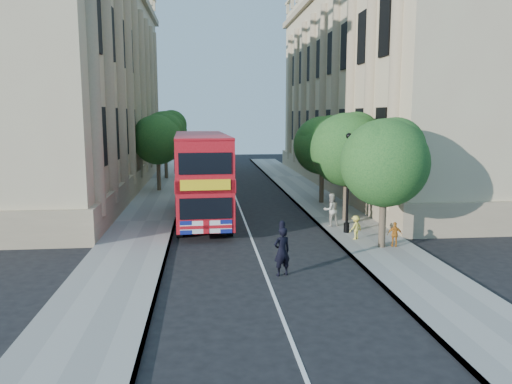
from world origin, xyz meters
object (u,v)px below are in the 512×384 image
object	(u,v)px
box_van	(202,186)
police_constable	(282,251)
lamp_post	(348,187)
double_decker_bus	(201,174)
woman_pedestrian	(331,210)

from	to	relation	value
box_van	police_constable	bearing A→B (deg)	-77.14
box_van	lamp_post	bearing A→B (deg)	-46.67
police_constable	double_decker_bus	bearing A→B (deg)	-94.73
woman_pedestrian	double_decker_bus	bearing A→B (deg)	-36.30
woman_pedestrian	lamp_post	bearing A→B (deg)	89.27
double_decker_bus	woman_pedestrian	size ratio (longest dim) A/B	6.02
double_decker_bus	police_constable	size ratio (longest dim) A/B	5.69
police_constable	woman_pedestrian	world-z (taller)	woman_pedestrian
box_van	woman_pedestrian	xyz separation A→B (m)	(7.03, -6.55, -0.49)
lamp_post	woman_pedestrian	distance (m)	2.21
box_van	police_constable	xyz separation A→B (m)	(3.08, -14.40, -0.55)
lamp_post	police_constable	world-z (taller)	lamp_post
lamp_post	woman_pedestrian	xyz separation A→B (m)	(-0.44, 1.58, -1.48)
woman_pedestrian	police_constable	bearing A→B (deg)	47.10
double_decker_bus	box_van	distance (m)	4.16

